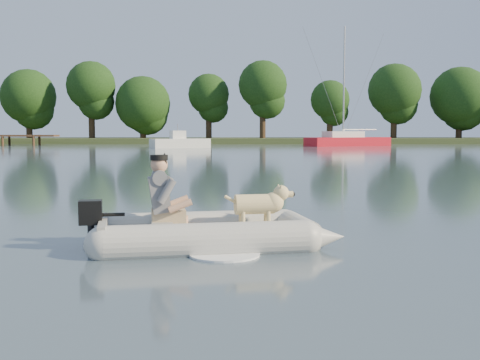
{
  "coord_description": "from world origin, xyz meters",
  "views": [
    {
      "loc": [
        0.46,
        -7.5,
        1.53
      ],
      "look_at": [
        0.56,
        1.78,
        0.75
      ],
      "focal_mm": 45.0,
      "sensor_mm": 36.0,
      "label": 1
    }
  ],
  "objects_px": {
    "dog": "(255,208)",
    "man": "(161,192)",
    "dinghy": "(211,204)",
    "motorboat": "(180,136)",
    "sailboat": "(347,141)"
  },
  "relations": [
    {
      "from": "man",
      "to": "motorboat",
      "type": "height_order",
      "value": "motorboat"
    },
    {
      "from": "dinghy",
      "to": "sailboat",
      "type": "relative_size",
      "value": 0.39
    },
    {
      "from": "dog",
      "to": "man",
      "type": "bearing_deg",
      "value": 180.0
    },
    {
      "from": "man",
      "to": "sailboat",
      "type": "distance_m",
      "value": 50.56
    },
    {
      "from": "dinghy",
      "to": "man",
      "type": "relative_size",
      "value": 4.39
    },
    {
      "from": "dinghy",
      "to": "sailboat",
      "type": "distance_m",
      "value": 50.34
    },
    {
      "from": "dinghy",
      "to": "dog",
      "type": "bearing_deg",
      "value": 4.57
    },
    {
      "from": "motorboat",
      "to": "dog",
      "type": "bearing_deg",
      "value": -107.57
    },
    {
      "from": "dog",
      "to": "sailboat",
      "type": "relative_size",
      "value": 0.08
    },
    {
      "from": "dog",
      "to": "dinghy",
      "type": "bearing_deg",
      "value": -175.43
    },
    {
      "from": "motorboat",
      "to": "sailboat",
      "type": "distance_m",
      "value": 16.43
    },
    {
      "from": "man",
      "to": "dog",
      "type": "distance_m",
      "value": 1.27
    },
    {
      "from": "dinghy",
      "to": "sailboat",
      "type": "height_order",
      "value": "sailboat"
    },
    {
      "from": "motorboat",
      "to": "dinghy",
      "type": "bearing_deg",
      "value": -108.36
    },
    {
      "from": "dinghy",
      "to": "motorboat",
      "type": "xyz_separation_m",
      "value": [
        -4.26,
        43.15,
        0.43
      ]
    }
  ]
}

